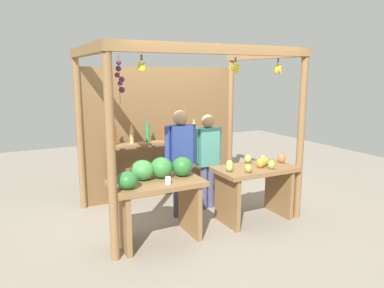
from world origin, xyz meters
TOP-DOWN VIEW (x-y plane):
  - ground_plane at (0.00, 0.00)m, footprint 12.00×12.00m
  - market_stall at (-0.00, 0.41)m, footprint 2.82×1.93m
  - fruit_counter_left at (-0.74, -0.65)m, footprint 1.15×0.66m
  - fruit_counter_right at (0.75, -0.68)m, footprint 1.14×0.64m
  - bottle_shelf_unit at (-0.06, 0.68)m, footprint 1.81×0.22m
  - vendor_man at (-0.14, -0.10)m, footprint 0.48×0.21m
  - vendor_woman at (0.37, 0.03)m, footprint 0.48×0.20m

SIDE VIEW (x-z plane):
  - ground_plane at x=0.00m, z-range 0.00..0.00m
  - fruit_counter_right at x=0.75m, z-range 0.12..1.04m
  - fruit_counter_left at x=-0.74m, z-range 0.18..1.22m
  - bottle_shelf_unit at x=-0.06m, z-range 0.11..1.47m
  - vendor_woman at x=0.37m, z-range 0.14..1.61m
  - vendor_man at x=-0.14m, z-range 0.15..1.72m
  - market_stall at x=0.00m, z-range 0.20..2.62m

